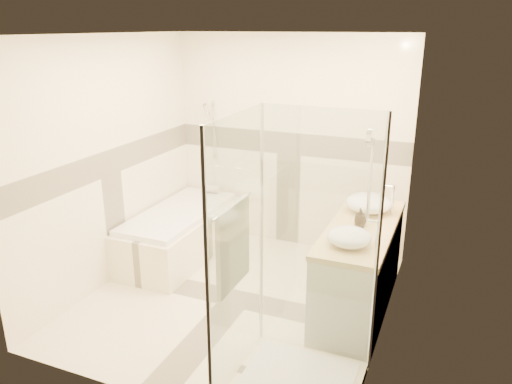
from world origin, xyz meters
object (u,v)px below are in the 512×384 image
at_px(vessel_sink_far, 349,237).
at_px(vanity, 359,267).
at_px(vessel_sink_near, 369,203).
at_px(amenity_bottle_a, 360,218).
at_px(amenity_bottle_b, 361,218).
at_px(shower_enclosure, 284,325).
at_px(bathtub, 180,231).

bearing_deg(vessel_sink_far, vanity, 87.60).
xyz_separation_m(vanity, vessel_sink_near, (-0.02, 0.37, 0.51)).
relative_size(amenity_bottle_a, amenity_bottle_b, 1.22).
xyz_separation_m(shower_enclosure, vessel_sink_far, (0.27, 0.79, 0.42)).
bearing_deg(amenity_bottle_a, vanity, 67.07).
distance_m(shower_enclosure, vessel_sink_far, 0.94).
bearing_deg(vanity, bathtub, 170.75).
bearing_deg(bathtub, vessel_sink_near, 0.53).
bearing_deg(vessel_sink_near, vanity, -86.91).
relative_size(shower_enclosure, vessel_sink_far, 5.53).
height_order(bathtub, shower_enclosure, shower_enclosure).
distance_m(bathtub, shower_enclosure, 2.47).
height_order(vessel_sink_far, amenity_bottle_b, vessel_sink_far).
height_order(vessel_sink_near, vessel_sink_far, vessel_sink_near).
distance_m(vanity, vessel_sink_near, 0.63).
relative_size(vanity, vessel_sink_near, 3.69).
bearing_deg(vanity, vessel_sink_near, 93.09).
xyz_separation_m(vessel_sink_near, vessel_sink_far, (0.00, -0.85, -0.01)).
height_order(bathtub, vessel_sink_near, vessel_sink_near).
bearing_deg(shower_enclosure, vessel_sink_near, 80.56).
bearing_deg(amenity_bottle_b, vessel_sink_far, -90.00).
bearing_deg(amenity_bottle_b, vanity, 21.12).
relative_size(bathtub, vanity, 1.05).
bearing_deg(vanity, shower_enclosure, -102.97).
height_order(shower_enclosure, vessel_sink_near, shower_enclosure).
bearing_deg(vessel_sink_far, vessel_sink_near, 90.00).
xyz_separation_m(bathtub, vessel_sink_far, (2.13, -0.83, 0.62)).
bearing_deg(shower_enclosure, amenity_bottle_b, 77.81).
bearing_deg(vessel_sink_far, amenity_bottle_a, 90.00).
distance_m(vessel_sink_near, amenity_bottle_a, 0.42).
distance_m(shower_enclosure, amenity_bottle_b, 1.36).
bearing_deg(amenity_bottle_b, bathtub, 170.47).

